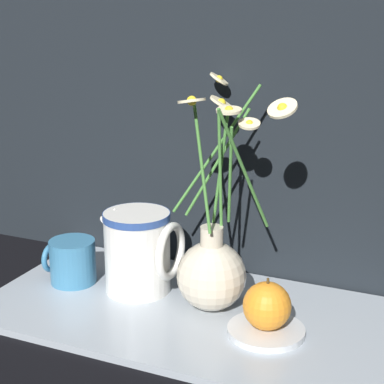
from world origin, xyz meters
TOP-DOWN VIEW (x-y plane):
  - ground_plane at (0.00, 0.00)m, footprint 6.00×6.00m
  - shelf at (0.00, 0.00)m, footprint 0.66×0.35m
  - vase_with_flowers at (0.04, 0.02)m, footprint 0.24×0.24m
  - yellow_mug at (-0.23, 0.01)m, footprint 0.09×0.08m
  - ceramic_pitcher at (-0.10, 0.03)m, footprint 0.14×0.12m
  - saucer_plate at (0.15, -0.03)m, footprint 0.12×0.12m
  - orange_fruit at (0.15, -0.03)m, footprint 0.07×0.07m

SIDE VIEW (x-z plane):
  - ground_plane at x=0.00m, z-range 0.00..0.00m
  - shelf at x=0.00m, z-range 0.00..0.01m
  - saucer_plate at x=0.15m, z-range 0.01..0.02m
  - yellow_mug at x=-0.23m, z-range 0.01..0.09m
  - orange_fruit at x=0.15m, z-range 0.02..0.10m
  - vase_with_flowers at x=0.04m, z-range -0.10..0.27m
  - ceramic_pitcher at x=-0.10m, z-range 0.01..0.17m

